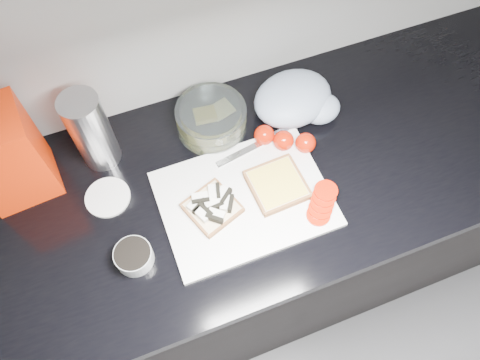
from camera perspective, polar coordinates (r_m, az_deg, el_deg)
name	(u,v)px	position (r m, az deg, el deg)	size (l,w,h in m)	color
base_cabinet	(221,252)	(1.58, -2.34, -8.72)	(3.50, 0.60, 0.86)	black
countertop	(214,190)	(1.17, -3.13, -1.18)	(3.50, 0.64, 0.04)	black
cutting_board	(244,199)	(1.13, 0.55, -2.32)	(0.40, 0.30, 0.01)	silver
bread_left	(212,206)	(1.10, -3.45, -3.23)	(0.15, 0.15, 0.04)	beige
bread_right	(277,185)	(1.13, 4.55, -0.57)	(0.14, 0.14, 0.02)	beige
tomato_slices	(322,203)	(1.12, 9.98, -2.75)	(0.11, 0.12, 0.02)	#B91804
knife	(267,140)	(1.20, 3.26, 4.93)	(0.23, 0.06, 0.01)	silver
seed_tub	(134,256)	(1.08, -12.83, -9.01)	(0.09, 0.09, 0.04)	#A9AEAE
tub_lid	(108,197)	(1.18, -15.82, -2.04)	(0.11, 0.11, 0.01)	silver
glass_bowl	(211,119)	(1.21, -3.51, 7.43)	(0.18, 0.18, 0.08)	silver
bread_bag	(6,156)	(1.17, -26.66, 2.63)	(0.16, 0.14, 0.25)	#FA2104
steel_canister	(91,131)	(1.16, -17.68, 5.69)	(0.09, 0.09, 0.22)	silver
grocery_bag	(297,100)	(1.25, 6.94, 9.68)	(0.24, 0.21, 0.09)	#95A1B8
whole_tomatoes	(284,140)	(1.19, 5.43, 4.93)	(0.14, 0.11, 0.05)	#B91804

